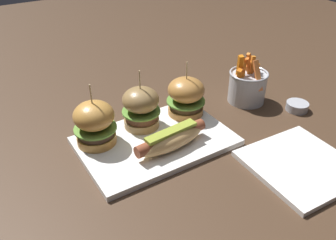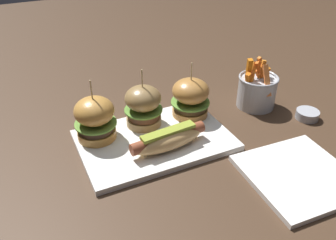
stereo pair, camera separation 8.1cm
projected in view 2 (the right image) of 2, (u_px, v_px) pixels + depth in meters
The scene contains 9 objects.
ground_plane at pixel (155, 143), 0.83m from camera, with size 3.00×3.00×0.00m, color #422D1E.
platter_main at pixel (155, 140), 0.83m from camera, with size 0.35×0.23×0.01m, color white.
hot_dog at pixel (168, 139), 0.78m from camera, with size 0.18×0.07×0.05m.
slider_left at pixel (95, 118), 0.80m from camera, with size 0.10×0.10×0.15m.
slider_center at pixel (144, 105), 0.84m from camera, with size 0.09×0.09×0.15m.
slider_right at pixel (190, 97), 0.88m from camera, with size 0.10×0.10×0.14m.
fries_bucket at pixel (257, 90), 0.95m from camera, with size 0.11×0.11×0.14m.
sauce_ramekin at pixel (307, 114), 0.91m from camera, with size 0.06×0.06×0.02m.
side_plate at pixel (299, 175), 0.72m from camera, with size 0.21×0.21×0.01m, color white.
Camera 2 is at (-0.26, -0.62, 0.49)m, focal length 37.42 mm.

